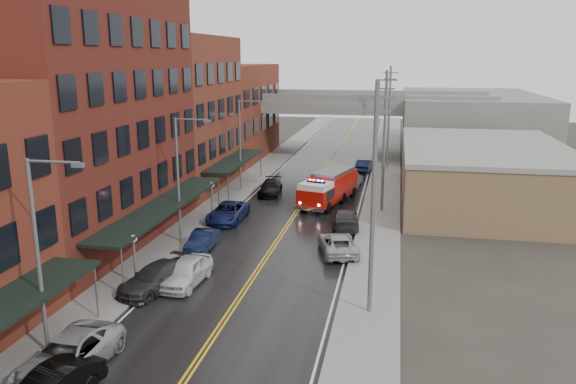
{
  "coord_description": "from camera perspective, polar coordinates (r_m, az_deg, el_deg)",
  "views": [
    {
      "loc": [
        8.2,
        -12.38,
        13.14
      ],
      "look_at": [
        0.23,
        28.49,
        3.0
      ],
      "focal_mm": 35.0,
      "sensor_mm": 36.0,
      "label": 1
    }
  ],
  "objects": [
    {
      "name": "parked_car_left_3",
      "position": [
        33.4,
        -13.23,
        -8.46
      ],
      "size": [
        3.66,
        5.6,
        1.51
      ],
      "primitive_type": "imported",
      "rotation": [
        0.0,
        0.0,
        -0.32
      ],
      "color": "#2B2B2E",
      "rests_on": "ground"
    },
    {
      "name": "overpass",
      "position": [
        75.17,
        4.77,
        8.18
      ],
      "size": [
        40.0,
        10.0,
        7.5
      ],
      "color": "slate",
      "rests_on": "ground"
    },
    {
      "name": "right_far_block",
      "position": [
        83.46,
        17.83,
        6.75
      ],
      "size": [
        18.0,
        30.0,
        8.0
      ],
      "primitive_type": "cube",
      "color": "slate",
      "rests_on": "ground"
    },
    {
      "name": "curb_left",
      "position": [
        46.46,
        -6.79,
        -2.74
      ],
      "size": [
        0.3,
        160.0,
        0.15
      ],
      "primitive_type": "cube",
      "color": "gray",
      "rests_on": "ground"
    },
    {
      "name": "sidewalk_left",
      "position": [
        46.98,
        -8.71,
        -2.62
      ],
      "size": [
        3.0,
        160.0,
        0.15
      ],
      "primitive_type": "cube",
      "color": "slate",
      "rests_on": "ground"
    },
    {
      "name": "brick_building_c",
      "position": [
        57.36,
        -11.14,
        7.79
      ],
      "size": [
        9.0,
        15.0,
        15.0
      ],
      "primitive_type": "cube",
      "color": "maroon",
      "rests_on": "ground"
    },
    {
      "name": "globe_lamp_1",
      "position": [
        33.7,
        -15.39,
        -5.56
      ],
      "size": [
        0.44,
        0.44,
        3.12
      ],
      "color": "#59595B",
      "rests_on": "ground"
    },
    {
      "name": "parked_car_left_5",
      "position": [
        39.5,
        -8.72,
        -4.89
      ],
      "size": [
        1.42,
        4.02,
        1.32
      ],
      "primitive_type": "imported",
      "rotation": [
        0.0,
        0.0,
        0.0
      ],
      "color": "black",
      "rests_on": "ground"
    },
    {
      "name": "parked_car_left_2",
      "position": [
        26.32,
        -21.47,
        -15.29
      ],
      "size": [
        2.83,
        5.84,
        1.6
      ],
      "primitive_type": "imported",
      "rotation": [
        0.0,
        0.0,
        -0.03
      ],
      "color": "#95979C",
      "rests_on": "ground"
    },
    {
      "name": "curb_right",
      "position": [
        44.42,
        7.27,
        -3.53
      ],
      "size": [
        0.3,
        160.0,
        0.15
      ],
      "primitive_type": "cube",
      "color": "gray",
      "rests_on": "ground"
    },
    {
      "name": "globe_lamp_2",
      "position": [
        46.11,
        -7.75,
        -0.02
      ],
      "size": [
        0.44,
        0.44,
        3.12
      ],
      "color": "#59595B",
      "rests_on": "ground"
    },
    {
      "name": "parked_car_left_6",
      "position": [
        45.86,
        -6.13,
        -2.06
      ],
      "size": [
        2.51,
        5.42,
        1.5
      ],
      "primitive_type": "imported",
      "rotation": [
        0.0,
        0.0,
        -0.0
      ],
      "color": "#151D52",
      "rests_on": "ground"
    },
    {
      "name": "street_lamp_1",
      "position": [
        40.05,
        -10.82,
        1.99
      ],
      "size": [
        2.64,
        0.22,
        9.0
      ],
      "color": "#59595B",
      "rests_on": "ground"
    },
    {
      "name": "parked_car_left_7",
      "position": [
        54.35,
        -1.8,
        0.45
      ],
      "size": [
        2.31,
        4.93,
        1.39
      ],
      "primitive_type": "imported",
      "rotation": [
        0.0,
        0.0,
        0.08
      ],
      "color": "black",
      "rests_on": "ground"
    },
    {
      "name": "fire_truck",
      "position": [
        50.74,
        4.1,
        0.51
      ],
      "size": [
        4.92,
        8.52,
        2.96
      ],
      "rotation": [
        0.0,
        0.0,
        -0.28
      ],
      "color": "#AE0E08",
      "rests_on": "ground"
    },
    {
      "name": "awning_2",
      "position": [
        56.08,
        -5.41,
        3.19
      ],
      "size": [
        2.6,
        13.0,
        3.09
      ],
      "color": "black",
      "rests_on": "ground"
    },
    {
      "name": "parked_car_right_1",
      "position": [
        44.12,
        5.78,
        -2.71
      ],
      "size": [
        2.68,
        5.31,
        1.48
      ],
      "primitive_type": "imported",
      "rotation": [
        0.0,
        0.0,
        3.26
      ],
      "color": "#2A2A2D",
      "rests_on": "ground"
    },
    {
      "name": "utility_pole_2",
      "position": [
        67.73,
        10.22,
        7.68
      ],
      "size": [
        1.8,
        0.24,
        12.0
      ],
      "color": "#59595B",
      "rests_on": "ground"
    },
    {
      "name": "sidewalk_right",
      "position": [
        44.35,
        9.4,
        -3.63
      ],
      "size": [
        3.0,
        160.0,
        0.15
      ],
      "primitive_type": "cube",
      "color": "slate",
      "rests_on": "ground"
    },
    {
      "name": "street_lamp_2",
      "position": [
        54.99,
        -4.66,
        5.33
      ],
      "size": [
        2.64,
        0.22,
        9.0
      ],
      "color": "#59595B",
      "rests_on": "ground"
    },
    {
      "name": "parked_car_right_3",
      "position": [
        65.86,
        7.76,
        2.7
      ],
      "size": [
        1.93,
        4.53,
        1.45
      ],
      "primitive_type": "imported",
      "rotation": [
        0.0,
        0.0,
        3.05
      ],
      "color": "black",
      "rests_on": "ground"
    },
    {
      "name": "tan_building",
      "position": [
        54.01,
        19.11,
        1.56
      ],
      "size": [
        14.0,
        22.0,
        5.0
      ],
      "primitive_type": "cube",
      "color": "olive",
      "rests_on": "ground"
    },
    {
      "name": "brick_building_far",
      "position": [
        73.93,
        -5.99,
        8.07
      ],
      "size": [
        9.0,
        20.0,
        12.0
      ],
      "primitive_type": "cube",
      "color": "maroon",
      "rests_on": "ground"
    },
    {
      "name": "brick_building_b",
      "position": [
        41.6,
        -20.31,
        7.14
      ],
      "size": [
        9.0,
        20.0,
        18.0
      ],
      "primitive_type": "cube",
      "color": "#552116",
      "rests_on": "ground"
    },
    {
      "name": "parked_car_left_4",
      "position": [
        33.81,
        -10.32,
        -7.96
      ],
      "size": [
        2.18,
        4.79,
        1.6
      ],
      "primitive_type": "imported",
      "rotation": [
        0.0,
        0.0,
        -0.06
      ],
      "color": "silver",
      "rests_on": "ground"
    },
    {
      "name": "road",
      "position": [
        45.12,
        0.08,
        -3.23
      ],
      "size": [
        11.0,
        160.0,
        0.02
      ],
      "primitive_type": "cube",
      "color": "black",
      "rests_on": "ground"
    },
    {
      "name": "utility_pole_1",
      "position": [
        47.88,
        9.76,
        5.28
      ],
      "size": [
        1.8,
        0.24,
        12.0
      ],
      "color": "#59595B",
      "rests_on": "ground"
    },
    {
      "name": "street_lamp_0",
      "position": [
        26.38,
        -23.73,
        -5.06
      ],
      "size": [
        2.64,
        0.22,
        9.0
      ],
      "color": "#59595B",
      "rests_on": "ground"
    },
    {
      "name": "utility_pole_0",
      "position": [
        28.24,
        8.68,
        -0.48
      ],
      "size": [
        1.8,
        0.24,
        12.0
      ],
      "color": "#59595B",
      "rests_on": "ground"
    },
    {
      "name": "awning_1",
      "position": [
        40.01,
        -12.46,
        -1.34
      ],
      "size": [
        2.6,
        18.0,
        3.09
      ],
      "color": "black",
      "rests_on": "ground"
    },
    {
      "name": "parked_car_right_0",
      "position": [
        38.43,
        5.08,
        -5.27
      ],
      "size": [
        3.52,
        5.42,
        1.39
      ],
      "primitive_type": "imported",
      "rotation": [
        0.0,
        0.0,
        3.4
      ],
      "color": "#A0A2A8",
      "rests_on": "ground"
    },
    {
      "name": "parked_car_right_2",
      "position": [
        58.1,
        6.5,
        1.34
      ],
      "size": [
        2.22,
        4.86,
        1.62
      ],
      "primitive_type": "imported",
      "rotation": [
        0.0,
        0.0,
        3.07
      ],
      "color": "silver",
      "rests_on": "ground"
    }
  ]
}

